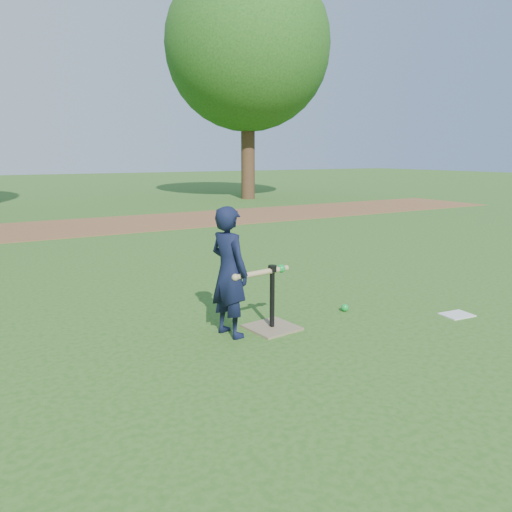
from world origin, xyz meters
TOP-DOWN VIEW (x-y plane):
  - ground at (0.00, 0.00)m, footprint 80.00×80.00m
  - dirt_strip at (0.00, 7.50)m, footprint 24.00×3.00m
  - child at (-0.63, -0.31)m, footprint 0.37×0.48m
  - wiffle_ball_ground at (0.74, -0.31)m, footprint 0.08×0.08m
  - clipboard at (1.64, -0.99)m, footprint 0.32×0.26m
  - batting_tee at (-0.21, -0.37)m, footprint 0.48×0.48m
  - swing_action at (-0.31, -0.39)m, footprint 0.63×0.14m
  - tree_right at (6.50, 12.00)m, footprint 5.80×5.80m

SIDE VIEW (x-z plane):
  - ground at x=0.00m, z-range 0.00..0.00m
  - dirt_strip at x=0.00m, z-range 0.00..0.01m
  - clipboard at x=1.64m, z-range 0.00..0.01m
  - wiffle_ball_ground at x=0.74m, z-range 0.00..0.08m
  - batting_tee at x=-0.21m, z-range -0.20..0.42m
  - swing_action at x=-0.31m, z-range 0.53..0.61m
  - child at x=-0.63m, z-range 0.00..1.18m
  - tree_right at x=6.50m, z-range 1.19..9.39m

